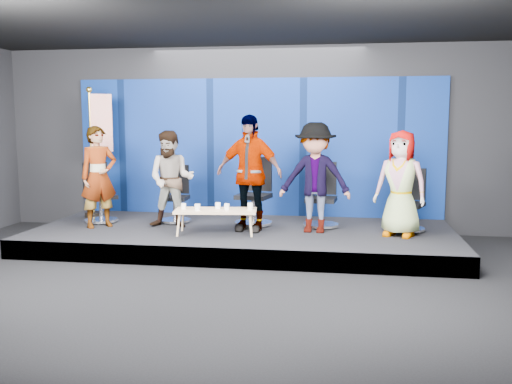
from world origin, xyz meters
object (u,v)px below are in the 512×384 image
panelist_a (99,177)px  mug_c (218,206)px  chair_a (100,203)px  chair_e (409,210)px  panelist_e (401,184)px  mug_d (227,207)px  panelist_b (171,179)px  panelist_d (315,178)px  panelist_c (249,173)px  mug_b (197,207)px  chair_b (176,203)px  chair_c (255,203)px  coffee_table (216,211)px  flag_stand (98,149)px  chair_d (321,206)px  mug_e (250,206)px  mug_a (184,206)px

panelist_a → mug_c: 2.17m
chair_a → chair_e: (5.39, 0.04, -0.01)m
panelist_e → mug_d: (-2.72, -0.33, -0.38)m
panelist_b → panelist_d: 2.43m
panelist_c → mug_b: panelist_c is taller
panelist_d → chair_e: (1.54, 0.37, -0.56)m
chair_b → mug_b: 1.32m
chair_c → mug_c: chair_c is taller
coffee_table → mug_d: mug_d is taller
panelist_a → chair_b: size_ratio=1.70×
mug_d → flag_stand: 3.08m
panelist_b → panelist_c: panelist_c is taller
coffee_table → mug_d: size_ratio=13.53×
chair_d → panelist_e: (1.25, -0.60, 0.47)m
chair_c → mug_e: bearing=-75.3°
mug_d → panelist_e: bearing=6.9°
chair_a → panelist_b: size_ratio=0.65×
chair_c → panelist_e: panelist_e is taller
panelist_b → mug_a: (0.35, -0.50, -0.38)m
chair_b → mug_e: bearing=-32.6°
panelist_b → panelist_d: (2.43, -0.04, 0.07)m
coffee_table → flag_stand: bearing=154.2°
chair_c → mug_b: bearing=-114.9°
chair_c → chair_b: bearing=-171.9°
panelist_d → flag_stand: bearing=174.3°
panelist_d → panelist_a: bearing=-172.5°
panelist_e → coffee_table: panelist_e is taller
chair_b → mug_b: (0.70, -1.11, 0.12)m
mug_a → panelist_e: bearing=6.0°
panelist_e → mug_c: (-2.88, -0.24, -0.38)m
chair_c → panelist_d: (1.07, -0.48, 0.50)m
coffee_table → mug_e: size_ratio=12.88×
chair_a → panelist_b: (1.43, -0.28, 0.47)m
panelist_e → flag_stand: 5.50m
chair_b → mug_b: bearing=-60.5°
mug_b → mug_c: bearing=39.0°
chair_d → mug_a: bearing=-150.7°
chair_a → flag_stand: flag_stand is taller
panelist_a → chair_c: (2.58, 0.61, -0.47)m
panelist_d → mug_b: panelist_d is taller
panelist_a → panelist_d: bearing=-41.9°
chair_d → mug_b: bearing=-145.3°
panelist_c → flag_stand: flag_stand is taller
panelist_e → mug_a: panelist_e is taller
chair_e → mug_a: bearing=-144.8°
panelist_b → panelist_e: size_ratio=0.99×
mug_c → flag_stand: size_ratio=0.04×
flag_stand → panelist_d: bearing=-34.6°
chair_c → coffee_table: size_ratio=0.87×
chair_b → panelist_c: bearing=-24.6°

